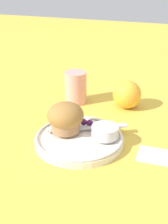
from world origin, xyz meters
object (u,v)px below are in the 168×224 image
Objects in this scene: muffin at (66,117)px; juice_glass at (76,87)px; butter_knife at (87,127)px; orange_fruit at (127,95)px.

muffin is 0.20m from juice_glass.
juice_glass reaches higher than muffin.
butter_knife is 0.19m from orange_fruit.
muffin is 0.47× the size of butter_knife.
orange_fruit is at bearing 47.81° from butter_knife.
muffin is at bearing -115.06° from orange_fruit.
juice_glass reaches higher than butter_knife.
butter_knife is 1.94× the size of juice_glass.
muffin is 0.22m from orange_fruit.
orange_fruit is (0.09, 0.20, -0.01)m from muffin.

